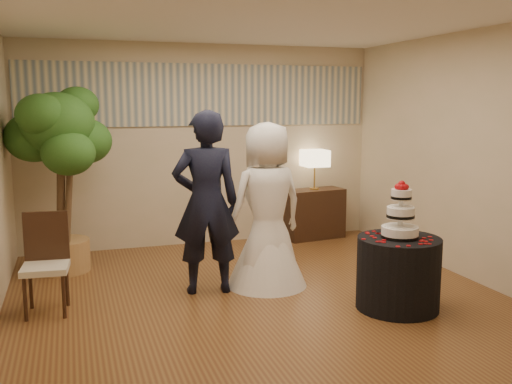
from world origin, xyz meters
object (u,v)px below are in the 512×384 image
object	(u,v)px
cake_table	(398,273)
wedding_cake	(401,209)
table_lamp	(315,170)
groom	(206,203)
console	(314,214)
side_chair	(45,265)
bride	(267,205)
ficus_tree	(60,179)

from	to	relation	value
cake_table	wedding_cake	bearing A→B (deg)	0.00
table_lamp	groom	bearing A→B (deg)	-137.83
groom	cake_table	distance (m)	2.07
console	groom	bearing A→B (deg)	-145.58
table_lamp	side_chair	world-z (taller)	table_lamp
side_chair	wedding_cake	bearing A→B (deg)	-10.76
wedding_cake	console	bearing A→B (deg)	82.13
cake_table	wedding_cake	world-z (taller)	wedding_cake
cake_table	console	distance (m)	2.97
groom	cake_table	xyz separation A→B (m)	(1.66, -1.07, -0.61)
wedding_cake	table_lamp	size ratio (longest dim) A/B	0.96
side_chair	cake_table	bearing A→B (deg)	-10.76
groom	table_lamp	distance (m)	2.79
cake_table	wedding_cake	distance (m)	0.63
groom	bride	world-z (taller)	groom
cake_table	table_lamp	bearing A→B (deg)	82.13
cake_table	side_chair	world-z (taller)	side_chair
groom	bride	bearing A→B (deg)	-172.33
bride	cake_table	size ratio (longest dim) A/B	2.24
groom	side_chair	bearing A→B (deg)	11.93
groom	ficus_tree	size ratio (longest dim) A/B	0.86
cake_table	side_chair	xyz separation A→B (m)	(-3.27, 0.92, 0.12)
console	side_chair	world-z (taller)	side_chair
wedding_cake	side_chair	distance (m)	3.43
bride	side_chair	distance (m)	2.33
cake_table	ficus_tree	world-z (taller)	ficus_tree
wedding_cake	ficus_tree	size ratio (longest dim) A/B	0.25
console	side_chair	bearing A→B (deg)	-158.96
console	table_lamp	world-z (taller)	table_lamp
bride	ficus_tree	size ratio (longest dim) A/B	0.80
cake_table	ficus_tree	bearing A→B (deg)	143.30
cake_table	table_lamp	world-z (taller)	table_lamp
wedding_cake	side_chair	xyz separation A→B (m)	(-3.27, 0.92, -0.51)
bride	side_chair	size ratio (longest dim) A/B	1.88
groom	bride	size ratio (longest dim) A/B	1.07
bride	cake_table	distance (m)	1.56
table_lamp	ficus_tree	size ratio (longest dim) A/B	0.26
ficus_tree	cake_table	bearing A→B (deg)	-36.70
table_lamp	side_chair	xyz separation A→B (m)	(-3.67, -2.02, -0.54)
groom	ficus_tree	world-z (taller)	ficus_tree
cake_table	console	world-z (taller)	console
table_lamp	ficus_tree	bearing A→B (deg)	-170.04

